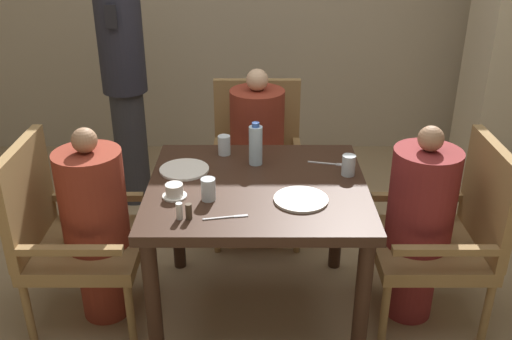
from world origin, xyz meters
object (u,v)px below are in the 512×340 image
(plate_main_left, at_px, (299,199))
(plate_main_right, at_px, (183,170))
(diner_in_far_chair, at_px, (256,156))
(water_bottle, at_px, (254,145))
(glass_tall_near, at_px, (223,145))
(teacup_with_saucer, at_px, (173,191))
(standing_host, at_px, (122,74))
(glass_tall_mid, at_px, (347,165))
(chair_left_side, at_px, (65,231))
(chair_far_side, at_px, (256,156))
(diner_in_right_chair, at_px, (417,223))
(chair_right_side, at_px, (447,230))
(diner_in_left_chair, at_px, (95,224))
(glass_tall_far, at_px, (207,189))

(plate_main_left, xyz_separation_m, plate_main_right, (-0.55, 0.31, 0.00))
(diner_in_far_chair, distance_m, plate_main_left, 0.95)
(water_bottle, xyz_separation_m, glass_tall_near, (-0.16, 0.12, -0.05))
(plate_main_right, bearing_deg, teacup_with_saucer, -92.56)
(standing_host, relative_size, plate_main_left, 7.05)
(teacup_with_saucer, distance_m, glass_tall_mid, 0.85)
(chair_left_side, xyz_separation_m, chair_far_side, (0.94, 0.90, 0.00))
(diner_in_right_chair, bearing_deg, glass_tall_near, 160.22)
(chair_far_side, height_order, chair_right_side, same)
(diner_in_left_chair, height_order, chair_far_side, diner_in_left_chair)
(diner_in_far_chair, bearing_deg, diner_in_left_chair, -136.72)
(chair_left_side, height_order, glass_tall_mid, chair_left_side)
(glass_tall_mid, height_order, glass_tall_far, same)
(chair_right_side, height_order, diner_in_right_chair, diner_in_right_chair)
(glass_tall_mid, bearing_deg, chair_right_side, -11.08)
(chair_right_side, relative_size, glass_tall_far, 9.22)
(diner_in_left_chair, xyz_separation_m, standing_host, (-0.09, 1.25, 0.40))
(plate_main_left, bearing_deg, diner_in_left_chair, 170.51)
(chair_left_side, relative_size, chair_far_side, 1.00)
(chair_far_side, xyz_separation_m, diner_in_far_chair, (-0.00, -0.15, 0.07))
(diner_in_left_chair, distance_m, standing_host, 1.31)
(diner_in_left_chair, height_order, plate_main_left, diner_in_left_chair)
(glass_tall_near, bearing_deg, plate_main_right, -133.19)
(plate_main_right, bearing_deg, diner_in_right_chair, -7.20)
(glass_tall_far, bearing_deg, glass_tall_near, 84.84)
(standing_host, relative_size, plate_main_right, 7.05)
(diner_in_right_chair, bearing_deg, diner_in_far_chair, 136.72)
(chair_right_side, xyz_separation_m, glass_tall_near, (-1.11, 0.35, 0.31))
(diner_in_far_chair, bearing_deg, teacup_with_saucer, -113.22)
(chair_left_side, height_order, glass_tall_near, chair_left_side)
(chair_right_side, height_order, plate_main_right, chair_right_side)
(standing_host, relative_size, glass_tall_near, 16.81)
(plate_main_left, height_order, glass_tall_mid, glass_tall_mid)
(chair_far_side, distance_m, diner_in_right_chair, 1.19)
(teacup_with_saucer, height_order, glass_tall_far, glass_tall_far)
(plate_main_right, distance_m, teacup_with_saucer, 0.28)
(chair_far_side, relative_size, standing_host, 0.55)
(diner_in_right_chair, bearing_deg, plate_main_right, 172.80)
(glass_tall_far, bearing_deg, chair_right_side, 7.57)
(teacup_with_saucer, xyz_separation_m, glass_tall_far, (0.16, -0.03, 0.02))
(chair_far_side, xyz_separation_m, glass_tall_near, (-0.17, -0.55, 0.31))
(plate_main_left, relative_size, glass_tall_mid, 2.38)
(chair_far_side, xyz_separation_m, glass_tall_mid, (0.44, -0.80, 0.31))
(plate_main_left, xyz_separation_m, glass_tall_mid, (0.25, 0.26, 0.05))
(standing_host, xyz_separation_m, plate_main_right, (0.51, -1.10, -0.17))
(standing_host, bearing_deg, water_bottle, -49.66)
(chair_right_side, distance_m, diner_in_right_chair, 0.16)
(teacup_with_saucer, height_order, glass_tall_mid, glass_tall_mid)
(plate_main_right, height_order, glass_tall_near, glass_tall_near)
(glass_tall_far, bearing_deg, chair_far_side, 78.24)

